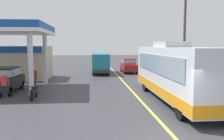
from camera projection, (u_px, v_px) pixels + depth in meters
The scene contains 11 objects.
ground at pixel (117, 75), 28.38m from camera, with size 120.00×120.00×0.00m, color #38383D.
lane_divider_stripe at pixel (123, 81), 23.42m from camera, with size 0.16×50.00×0.01m, color #D8CC4C.
coach_bus_main at pixel (176, 73), 15.00m from camera, with size 2.60×11.04×3.69m.
gas_station_roadside at pixel (8, 54), 22.98m from camera, with size 9.10×11.95×5.10m.
car_at_pump at pixel (6, 78), 17.83m from camera, with size 1.70×4.20×1.82m.
minibus_opposing_lane at pixel (100, 61), 29.92m from camera, with size 2.04×6.13×2.44m.
motorcycle_parked_forecourt at pixel (34, 92), 15.54m from camera, with size 0.55×1.80×0.92m.
pedestrian_near_pump at pixel (5, 84), 15.83m from camera, with size 0.55×0.22×1.66m.
pedestrian_by_shop at pixel (34, 77), 19.56m from camera, with size 0.55×0.22×1.66m.
car_trailing_behind_bus at pixel (129, 65), 30.79m from camera, with size 1.70×4.20×1.82m.
utility_pole_roadside at pixel (185, 33), 22.64m from camera, with size 1.80×0.24×8.78m.
Camera 1 is at (-3.11, -8.01, 3.42)m, focal length 38.79 mm.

